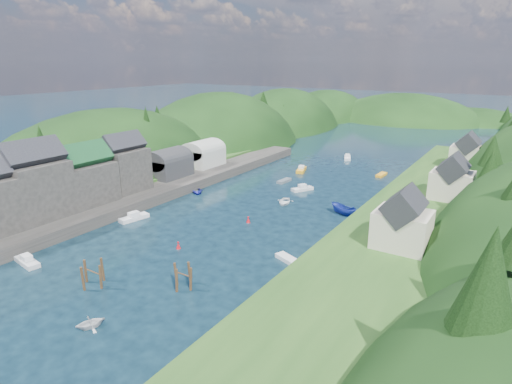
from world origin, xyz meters
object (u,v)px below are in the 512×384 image
Objects in this scene: piling_cluster_near at (93,276)px; piling_cluster_far at (183,279)px; channel_buoy_near at (178,245)px; channel_buoy_far at (248,220)px.

piling_cluster_near is 11.13m from piling_cluster_far.
channel_buoy_near is (-8.23, 8.04, -0.73)m from piling_cluster_far.
channel_buoy_far is at bearing 81.35° from piling_cluster_near.
piling_cluster_near is at bearing -95.87° from channel_buoy_near.
channel_buoy_far is (4.24, 27.88, -0.82)m from piling_cluster_near.
channel_buoy_far is (-5.38, 22.30, -0.73)m from piling_cluster_far.
piling_cluster_near reaches higher than piling_cluster_far.
piling_cluster_far is 22.96m from channel_buoy_far.
channel_buoy_far is (2.84, 14.27, 0.00)m from channel_buoy_near.
piling_cluster_near is at bearing -149.90° from piling_cluster_far.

